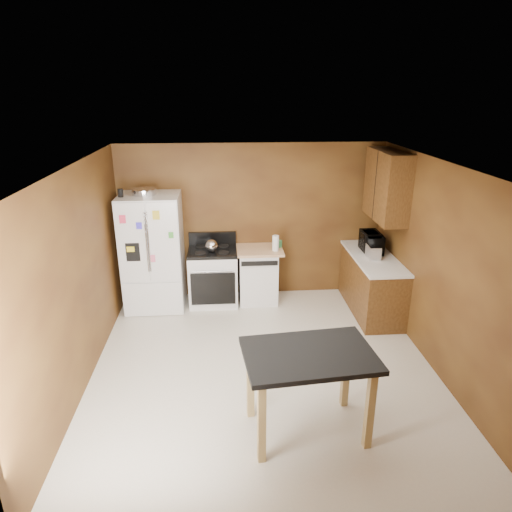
{
  "coord_description": "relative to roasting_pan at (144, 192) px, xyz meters",
  "views": [
    {
      "loc": [
        -0.45,
        -4.84,
        3.29
      ],
      "look_at": [
        -0.03,
        0.85,
        1.18
      ],
      "focal_mm": 32.0,
      "sensor_mm": 36.0,
      "label": 1
    }
  ],
  "objects": [
    {
      "name": "paper_towel",
      "position": [
        1.96,
        -0.06,
        -0.83
      ],
      "size": [
        0.11,
        0.11,
        0.24
      ],
      "primitive_type": "cylinder",
      "rotation": [
        0.0,
        0.0,
        -0.06
      ],
      "color": "white",
      "rests_on": "dishwasher"
    },
    {
      "name": "wall_left",
      "position": [
        -0.49,
        -1.9,
        -0.59
      ],
      "size": [
        0.0,
        4.5,
        4.5
      ],
      "primitive_type": "plane",
      "rotation": [
        1.57,
        0.0,
        1.57
      ],
      "color": "brown",
      "rests_on": "ground"
    },
    {
      "name": "green_canister",
      "position": [
        2.04,
        0.11,
        -0.9
      ],
      "size": [
        0.1,
        0.1,
        0.11
      ],
      "primitive_type": "cylinder",
      "rotation": [
        0.0,
        0.0,
        0.05
      ],
      "color": "#3B9A5C",
      "rests_on": "dishwasher"
    },
    {
      "name": "pen_cup",
      "position": [
        -0.32,
        -0.13,
        0.01
      ],
      "size": [
        0.08,
        0.08,
        0.12
      ],
      "primitive_type": "cylinder",
      "color": "black",
      "rests_on": "refrigerator"
    },
    {
      "name": "dishwasher",
      "position": [
        1.69,
        0.05,
        -1.39
      ],
      "size": [
        0.78,
        0.63,
        0.89
      ],
      "color": "white",
      "rests_on": "ground"
    },
    {
      "name": "wall_right",
      "position": [
        3.71,
        -1.9,
        -0.59
      ],
      "size": [
        0.0,
        4.5,
        4.5
      ],
      "primitive_type": "plane",
      "rotation": [
        1.57,
        0.0,
        -1.57
      ],
      "color": "brown",
      "rests_on": "ground"
    },
    {
      "name": "roasting_pan",
      "position": [
        0.0,
        0.0,
        0.0
      ],
      "size": [
        0.36,
        0.36,
        0.09
      ],
      "primitive_type": "cylinder",
      "color": "silver",
      "rests_on": "refrigerator"
    },
    {
      "name": "wall_front",
      "position": [
        1.61,
        -4.15,
        -0.59
      ],
      "size": [
        4.2,
        0.0,
        4.2
      ],
      "primitive_type": "plane",
      "rotation": [
        -1.57,
        0.0,
        0.0
      ],
      "color": "brown",
      "rests_on": "ground"
    },
    {
      "name": "kettle",
      "position": [
        0.96,
        -0.07,
        -0.85
      ],
      "size": [
        0.2,
        0.2,
        0.2
      ],
      "primitive_type": "sphere",
      "color": "silver",
      "rests_on": "gas_range"
    },
    {
      "name": "gas_range",
      "position": [
        0.97,
        0.02,
        -1.38
      ],
      "size": [
        0.76,
        0.68,
        1.1
      ],
      "color": "white",
      "rests_on": "ground"
    },
    {
      "name": "right_cabinets",
      "position": [
        3.45,
        -0.42,
        -0.94
      ],
      "size": [
        0.63,
        1.58,
        2.45
      ],
      "color": "brown",
      "rests_on": "ground"
    },
    {
      "name": "refrigerator",
      "position": [
        0.06,
        -0.04,
        -0.94
      ],
      "size": [
        0.9,
        0.8,
        1.8
      ],
      "color": "white",
      "rests_on": "ground"
    },
    {
      "name": "ceiling",
      "position": [
        1.61,
        -1.9,
        0.66
      ],
      "size": [
        4.5,
        4.5,
        0.0
      ],
      "primitive_type": "plane",
      "rotation": [
        3.14,
        0.0,
        0.0
      ],
      "color": "white",
      "rests_on": "ground"
    },
    {
      "name": "floor",
      "position": [
        1.61,
        -1.9,
        -1.84
      ],
      "size": [
        4.5,
        4.5,
        0.0
      ],
      "primitive_type": "plane",
      "color": "silver",
      "rests_on": "ground"
    },
    {
      "name": "wall_back",
      "position": [
        1.61,
        0.35,
        -0.59
      ],
      "size": [
        4.2,
        0.0,
        4.2
      ],
      "primitive_type": "plane",
      "rotation": [
        1.57,
        0.0,
        0.0
      ],
      "color": "brown",
      "rests_on": "ground"
    },
    {
      "name": "toaster",
      "position": [
        3.37,
        -0.52,
        -0.85
      ],
      "size": [
        0.17,
        0.27,
        0.2
      ],
      "primitive_type": "cube",
      "rotation": [
        0.0,
        0.0,
        -0.02
      ],
      "color": "silver",
      "rests_on": "right_cabinets"
    },
    {
      "name": "island",
      "position": [
        1.94,
        -3.03,
        -1.07
      ],
      "size": [
        1.32,
        0.95,
        0.91
      ],
      "color": "black",
      "rests_on": "ground"
    },
    {
      "name": "microwave",
      "position": [
        3.43,
        -0.23,
        -0.81
      ],
      "size": [
        0.33,
        0.49,
        0.27
      ],
      "primitive_type": "imported",
      "rotation": [
        0.0,
        0.0,
        1.58
      ],
      "color": "black",
      "rests_on": "right_cabinets"
    }
  ]
}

